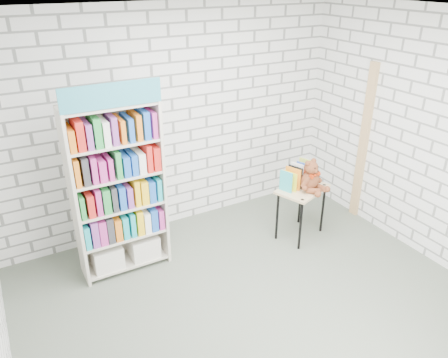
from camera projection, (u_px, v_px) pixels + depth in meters
ground at (258, 308)px, 4.43m from camera, size 4.50×4.50×0.00m
room_shell at (265, 144)px, 3.65m from camera, size 4.52×4.02×2.81m
bookshelf at (118, 189)px, 4.65m from camera, size 0.96×0.38×2.17m
display_table at (302, 195)px, 5.40m from camera, size 0.74×0.62×0.68m
table_books at (296, 176)px, 5.37m from camera, size 0.48×0.33×0.26m
teddy_bear at (312, 178)px, 5.25m from camera, size 0.36×0.35×0.39m
door_trim at (363, 143)px, 5.70m from camera, size 0.05×0.12×2.10m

